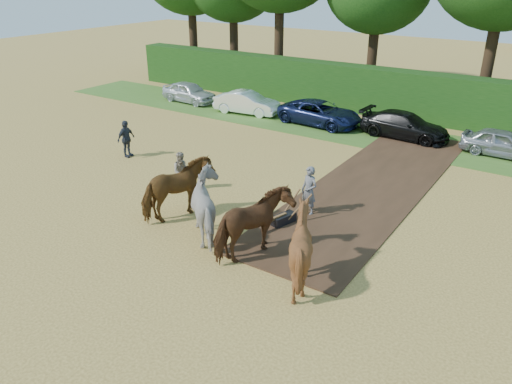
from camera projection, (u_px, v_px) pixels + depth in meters
The scene contains 8 objects.
ground at pixel (259, 241), 17.77m from camera, with size 120.00×120.00×0.00m, color gold.
earth_strip at pixel (373, 185), 22.31m from camera, with size 4.50×17.00×0.05m, color #472D1C.
grass_verge at pixel (394, 139), 28.38m from camera, with size 50.00×5.00×0.03m, color #38601E.
hedgerow at pixel (421, 97), 31.18m from camera, with size 46.00×1.60×3.00m, color #14380F.
spectator_near at pixel (182, 172), 21.48m from camera, with size 0.85×0.66×1.76m, color #B1A08B.
spectator_far at pixel (126, 139), 25.35m from camera, with size 1.12×0.47×1.91m, color #292E37.
plough_team at pixel (235, 215), 17.06m from camera, with size 8.20×5.86×2.37m.
parked_cars at pixel (350, 118), 29.67m from camera, with size 30.36×2.89×1.46m.
Camera 1 is at (8.49, -12.93, 8.93)m, focal length 35.00 mm.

